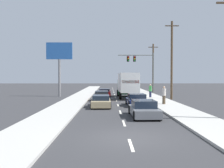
% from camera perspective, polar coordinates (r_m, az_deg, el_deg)
% --- Properties ---
extents(ground_plane, '(140.00, 140.00, 0.00)m').
position_cam_1_polar(ground_plane, '(37.04, 0.74, -2.89)').
color(ground_plane, '#333335').
extents(sidewalk_right, '(3.09, 80.00, 0.14)m').
position_cam_1_polar(sidewalk_right, '(32.61, 9.97, -3.43)').
color(sidewalk_right, '#B2AFA8').
rests_on(sidewalk_right, ground_plane).
extents(sidewalk_left, '(3.09, 80.00, 0.14)m').
position_cam_1_polar(sidewalk_left, '(32.30, -8.11, -3.47)').
color(sidewalk_left, '#B2AFA8').
rests_on(sidewalk_left, ground_plane).
extents(lane_markings, '(0.14, 62.00, 0.01)m').
position_cam_1_polar(lane_markings, '(35.80, 0.79, -3.04)').
color(lane_markings, silver).
rests_on(lane_markings, ground_plane).
extents(car_red, '(1.87, 4.29, 1.11)m').
position_cam_1_polar(car_red, '(38.04, -1.72, -2.00)').
color(car_red, red).
rests_on(car_red, ground_plane).
extents(car_orange, '(1.96, 4.18, 1.20)m').
position_cam_1_polar(car_orange, '(30.47, -2.40, -2.85)').
color(car_orange, orange).
rests_on(car_orange, ground_plane).
extents(car_tan, '(1.98, 4.66, 1.17)m').
position_cam_1_polar(car_tan, '(24.33, -2.55, -4.05)').
color(car_tan, tan).
rests_on(car_tan, ground_plane).
extents(box_truck, '(2.69, 8.40, 3.48)m').
position_cam_1_polar(box_truck, '(34.22, 3.60, 0.10)').
color(box_truck, white).
rests_on(box_truck, ground_plane).
extents(car_navy, '(2.06, 4.14, 1.24)m').
position_cam_1_polar(car_navy, '(25.35, 5.72, -3.76)').
color(car_navy, '#141E4C').
rests_on(car_navy, ground_plane).
extents(car_gray, '(2.03, 4.26, 1.24)m').
position_cam_1_polar(car_gray, '(18.53, 7.38, -5.79)').
color(car_gray, slate).
rests_on(car_gray, ground_plane).
extents(traffic_signal_mast, '(6.26, 0.69, 7.12)m').
position_cam_1_polar(traffic_signal_mast, '(43.20, 6.27, 4.85)').
color(traffic_signal_mast, '#595B56').
rests_on(traffic_signal_mast, ground_plane).
extents(utility_pole_mid, '(1.80, 0.28, 10.16)m').
position_cam_1_polar(utility_pole_mid, '(33.02, 13.67, 5.56)').
color(utility_pole_mid, brown).
rests_on(utility_pole_mid, ground_plane).
extents(utility_pole_far, '(1.80, 0.28, 9.01)m').
position_cam_1_polar(utility_pole_far, '(46.19, 9.50, 3.77)').
color(utility_pole_far, brown).
rests_on(utility_pole_far, ground_plane).
extents(roadside_billboard, '(3.87, 0.36, 8.06)m').
position_cam_1_polar(roadside_billboard, '(37.65, -12.10, 5.85)').
color(roadside_billboard, slate).
rests_on(roadside_billboard, ground_plane).
extents(pedestrian_near_corner, '(0.38, 0.38, 1.80)m').
position_cam_1_polar(pedestrian_near_corner, '(34.20, 8.87, -1.55)').
color(pedestrian_near_corner, '#1E233F').
rests_on(pedestrian_near_corner, sidewalk_right).
extents(pedestrian_mid_block, '(0.38, 0.38, 1.85)m').
position_cam_1_polar(pedestrian_mid_block, '(26.09, 11.95, -2.52)').
color(pedestrian_mid_block, brown).
rests_on(pedestrian_mid_block, sidewalk_right).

